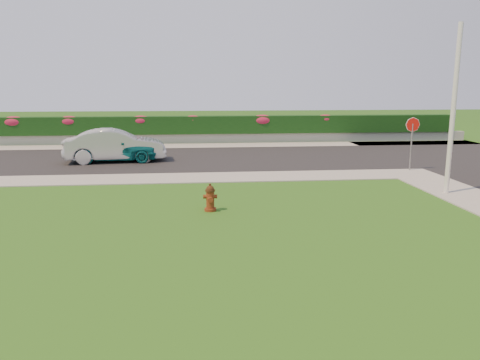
{
  "coord_description": "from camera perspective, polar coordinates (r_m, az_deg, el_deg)",
  "views": [
    {
      "loc": [
        -1.84,
        -9.11,
        3.57
      ],
      "look_at": [
        -0.56,
        4.04,
        0.9
      ],
      "focal_mm": 35.0,
      "sensor_mm": 36.0,
      "label": 1
    }
  ],
  "objects": [
    {
      "name": "hedge",
      "position": [
        29.82,
        -3.97,
        6.73
      ],
      "size": [
        32.0,
        0.9,
        1.1
      ],
      "primitive_type": "cube",
      "color": "black",
      "rests_on": "retaining_wall"
    },
    {
      "name": "sedan_silver",
      "position": [
        22.9,
        -14.96,
        4.11
      ],
      "size": [
        4.84,
        2.23,
        1.54
      ],
      "primitive_type": "imported",
      "rotation": [
        0.0,
        0.0,
        1.7
      ],
      "color": "#AAADB2",
      "rests_on": "street_far"
    },
    {
      "name": "flower_clump_b",
      "position": [
        30.64,
        -20.08,
        6.75
      ],
      "size": [
        1.3,
        0.84,
        0.65
      ],
      "primitive_type": "ellipsoid",
      "color": "#BB2049",
      "rests_on": "hedge"
    },
    {
      "name": "sidewalk_far",
      "position": [
        18.91,
        -18.17,
        0.03
      ],
      "size": [
        24.0,
        2.0,
        0.04
      ],
      "primitive_type": "cube",
      "color": "gray",
      "rests_on": "ground"
    },
    {
      "name": "sedan_teal",
      "position": [
        22.9,
        -15.15,
        3.95
      ],
      "size": [
        4.24,
        1.84,
        1.42
      ],
      "primitive_type": "imported",
      "rotation": [
        0.0,
        0.0,
        1.61
      ],
      "color": "#0C5C60",
      "rests_on": "street_far"
    },
    {
      "name": "stop_sign",
      "position": [
        21.02,
        20.26,
        5.54
      ],
      "size": [
        0.62,
        0.06,
        2.28
      ],
      "rotation": [
        0.0,
        0.0,
        -0.39
      ],
      "color": "slate",
      "rests_on": "ground"
    },
    {
      "name": "flower_clump_c",
      "position": [
        29.87,
        -12.01,
        7.1
      ],
      "size": [
        1.24,
        0.8,
        0.62
      ],
      "primitive_type": "ellipsoid",
      "color": "#BB2049",
      "rests_on": "hedge"
    },
    {
      "name": "utility_pole",
      "position": [
        16.84,
        24.55,
        7.68
      ],
      "size": [
        0.16,
        0.16,
        5.54
      ],
      "primitive_type": "cylinder",
      "color": "silver",
      "rests_on": "ground"
    },
    {
      "name": "flower_clump_a",
      "position": [
        31.61,
        -25.86,
        6.4
      ],
      "size": [
        1.38,
        0.89,
        0.69
      ],
      "primitive_type": "ellipsoid",
      "color": "#BB2049",
      "rests_on": "hedge"
    },
    {
      "name": "flower_clump_f",
      "position": [
        30.85,
        10.34,
        7.34
      ],
      "size": [
        1.14,
        0.74,
        0.57
      ],
      "primitive_type": "ellipsoid",
      "color": "#BB2049",
      "rests_on": "hedge"
    },
    {
      "name": "fire_hydrant",
      "position": [
        13.55,
        -3.65,
        -2.21
      ],
      "size": [
        0.41,
        0.39,
        0.8
      ],
      "rotation": [
        0.0,
        0.0,
        -0.01
      ],
      "color": "#52170C",
      "rests_on": "ground"
    },
    {
      "name": "ground",
      "position": [
        9.95,
        5.55,
        -9.64
      ],
      "size": [
        120.0,
        120.0,
        0.0
      ],
      "primitive_type": "plane",
      "color": "black",
      "rests_on": "ground"
    },
    {
      "name": "curb_corner",
      "position": [
        20.46,
        20.12,
        0.73
      ],
      "size": [
        2.0,
        2.0,
        0.04
      ],
      "primitive_type": "cube",
      "color": "gray",
      "rests_on": "ground"
    },
    {
      "name": "flower_clump_e",
      "position": [
        30.0,
        2.71,
        7.3
      ],
      "size": [
        1.4,
        0.9,
        0.7
      ],
      "primitive_type": "ellipsoid",
      "color": "#BB2049",
      "rests_on": "hedge"
    },
    {
      "name": "retaining_wall",
      "position": [
        29.8,
        -3.95,
        5.09
      ],
      "size": [
        34.0,
        0.4,
        0.6
      ],
      "primitive_type": "cube",
      "color": "gray",
      "rests_on": "ground"
    },
    {
      "name": "sidewalk_beyond",
      "position": [
        28.34,
        -3.85,
        4.2
      ],
      "size": [
        34.0,
        2.0,
        0.04
      ],
      "primitive_type": "cube",
      "color": "gray",
      "rests_on": "ground"
    },
    {
      "name": "flower_clump_d",
      "position": [
        29.68,
        -5.77,
        7.32
      ],
      "size": [
        1.1,
        0.71,
        0.55
      ],
      "primitive_type": "ellipsoid",
      "color": "#BB2049",
      "rests_on": "hedge"
    },
    {
      "name": "street_far",
      "position": [
        23.59,
        -13.22,
        2.46
      ],
      "size": [
        26.0,
        8.0,
        0.04
      ],
      "primitive_type": "cube",
      "color": "black",
      "rests_on": "ground"
    }
  ]
}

